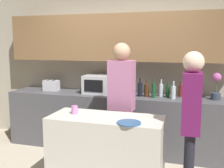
# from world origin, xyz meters

# --- Properties ---
(back_wall) EXTENTS (6.40, 0.40, 2.70)m
(back_wall) POSITION_xyz_m (0.00, 1.66, 1.54)
(back_wall) COLOR #B2A893
(back_wall) RESTS_ON ground_plane
(back_counter) EXTENTS (3.60, 0.62, 0.91)m
(back_counter) POSITION_xyz_m (0.00, 1.39, 0.46)
(back_counter) COLOR #4C4C51
(back_counter) RESTS_ON ground_plane
(kitchen_island) EXTENTS (1.33, 0.56, 0.88)m
(kitchen_island) POSITION_xyz_m (0.23, 0.20, 0.44)
(kitchen_island) COLOR beige
(kitchen_island) RESTS_ON ground_plane
(microwave) EXTENTS (0.52, 0.39, 0.30)m
(microwave) POSITION_xyz_m (-0.26, 1.43, 1.06)
(microwave) COLOR #B7BABC
(microwave) RESTS_ON back_counter
(toaster) EXTENTS (0.26, 0.16, 0.18)m
(toaster) POSITION_xyz_m (-1.17, 1.43, 1.00)
(toaster) COLOR silver
(toaster) RESTS_ON back_counter
(potted_plant) EXTENTS (0.14, 0.14, 0.40)m
(potted_plant) POSITION_xyz_m (1.53, 1.43, 1.11)
(potted_plant) COLOR #333D4C
(potted_plant) RESTS_ON back_counter
(bottle_0) EXTENTS (0.07, 0.07, 0.29)m
(bottle_0) POSITION_xyz_m (0.41, 1.36, 1.03)
(bottle_0) COLOR black
(bottle_0) RESTS_ON back_counter
(bottle_1) EXTENTS (0.08, 0.08, 0.26)m
(bottle_1) POSITION_xyz_m (0.52, 1.37, 1.01)
(bottle_1) COLOR #472814
(bottle_1) RESTS_ON back_counter
(bottle_2) EXTENTS (0.06, 0.06, 0.29)m
(bottle_2) POSITION_xyz_m (0.63, 1.32, 1.02)
(bottle_2) COLOR #194723
(bottle_2) RESTS_ON back_counter
(bottle_3) EXTENTS (0.07, 0.07, 0.27)m
(bottle_3) POSITION_xyz_m (0.73, 1.46, 1.02)
(bottle_3) COLOR silver
(bottle_3) RESTS_ON back_counter
(bottle_4) EXTENTS (0.06, 0.06, 0.24)m
(bottle_4) POSITION_xyz_m (0.84, 1.41, 1.01)
(bottle_4) COLOR #194723
(bottle_4) RESTS_ON back_counter
(bottle_5) EXTENTS (0.07, 0.07, 0.27)m
(bottle_5) POSITION_xyz_m (0.93, 1.31, 1.02)
(bottle_5) COLOR silver
(bottle_5) RESTS_ON back_counter
(bottle_6) EXTENTS (0.07, 0.07, 0.24)m
(bottle_6) POSITION_xyz_m (1.03, 1.50, 1.01)
(bottle_6) COLOR maroon
(bottle_6) RESTS_ON back_counter
(plate_on_island) EXTENTS (0.26, 0.26, 0.01)m
(plate_on_island) POSITION_xyz_m (0.55, 0.02, 0.89)
(plate_on_island) COLOR #2D5684
(plate_on_island) RESTS_ON kitchen_island
(cup_0) EXTENTS (0.08, 0.08, 0.10)m
(cup_0) POSITION_xyz_m (-0.17, 0.22, 0.93)
(cup_0) COLOR #CC79BE
(cup_0) RESTS_ON kitchen_island
(person_left) EXTENTS (0.22, 0.34, 1.65)m
(person_left) POSITION_xyz_m (1.18, 0.19, 0.98)
(person_left) COLOR black
(person_left) RESTS_ON ground_plane
(person_center) EXTENTS (0.35, 0.23, 1.74)m
(person_center) POSITION_xyz_m (0.28, 0.74, 1.04)
(person_center) COLOR black
(person_center) RESTS_ON ground_plane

